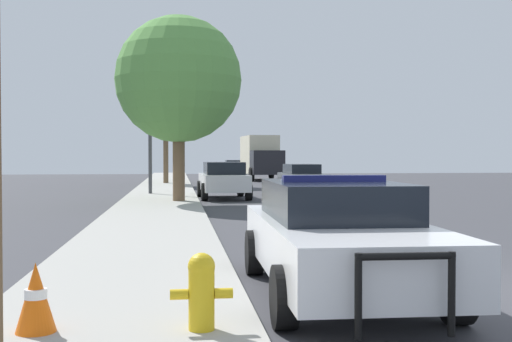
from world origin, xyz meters
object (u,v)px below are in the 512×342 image
object	(u,v)px
box_truck	(261,157)
tree_sidewalk_far	(166,96)
police_car	(337,235)
traffic_cone	(36,297)
traffic_light	(176,108)
fire_hydrant	(202,289)
car_background_oncoming	(302,177)
car_background_midblock	(224,179)
tree_sidewalk_mid	(179,80)
car_background_distant	(234,168)

from	to	relation	value
box_truck	tree_sidewalk_far	bearing A→B (deg)	43.71
police_car	box_truck	distance (m)	38.78
box_truck	traffic_cone	xyz separation A→B (m)	(-7.53, -40.42, -1.27)
traffic_light	traffic_cone	world-z (taller)	traffic_light
fire_hydrant	car_background_oncoming	distance (m)	25.66
tree_sidewalk_far	traffic_cone	bearing A→B (deg)	-91.23
car_background_midblock	box_truck	size ratio (longest dim) A/B	0.64
police_car	fire_hydrant	bearing A→B (deg)	47.90
police_car	tree_sidewalk_far	world-z (taller)	tree_sidewalk_far
box_truck	traffic_cone	bearing A→B (deg)	77.07
tree_sidewalk_mid	traffic_cone	bearing A→B (deg)	-94.64
police_car	traffic_light	xyz separation A→B (m)	(-2.14, 20.70, 3.18)
police_car	car_background_midblock	size ratio (longest dim) A/B	1.24
car_background_midblock	traffic_cone	distance (m)	20.96
car_background_midblock	tree_sidewalk_mid	size ratio (longest dim) A/B	0.61
tree_sidewalk_far	traffic_light	bearing A→B (deg)	-86.72
car_background_distant	tree_sidewalk_mid	distance (m)	29.15
fire_hydrant	tree_sidewalk_mid	distance (m)	18.43
traffic_light	traffic_cone	xyz separation A→B (m)	(-1.33, -22.57, -3.50)
traffic_light	car_background_midblock	distance (m)	4.19
police_car	tree_sidewalk_mid	world-z (taller)	tree_sidewalk_mid
car_background_midblock	traffic_cone	bearing A→B (deg)	-100.95
tree_sidewalk_mid	traffic_cone	xyz separation A→B (m)	(-1.45, -17.84, -4.20)
fire_hydrant	police_car	bearing A→B (deg)	46.77
car_background_oncoming	tree_sidewalk_mid	world-z (taller)	tree_sidewalk_mid
police_car	car_background_midblock	xyz separation A→B (m)	(-0.13, 18.82, 0.02)
traffic_light	tree_sidewalk_mid	size ratio (longest dim) A/B	0.80
tree_sidewalk_mid	police_car	bearing A→B (deg)	-82.79
police_car	traffic_cone	distance (m)	3.95
police_car	car_background_distant	bearing A→B (deg)	-92.27
car_background_oncoming	box_truck	world-z (taller)	box_truck
traffic_light	car_background_distant	xyz separation A→B (m)	(4.78, 23.78, -3.22)
car_background_oncoming	box_truck	distance (m)	15.61
box_truck	car_background_midblock	bearing A→B (deg)	75.64
car_background_distant	tree_sidewalk_far	world-z (taller)	tree_sidewalk_far
fire_hydrant	traffic_cone	bearing A→B (deg)	175.73
police_car	car_background_distant	xyz separation A→B (m)	(2.64, 44.48, -0.04)
traffic_light	traffic_cone	size ratio (longest dim) A/B	8.16
police_car	traffic_cone	bearing A→B (deg)	29.44
box_truck	traffic_cone	size ratio (longest dim) A/B	9.79
fire_hydrant	traffic_cone	world-z (taller)	fire_hydrant
traffic_light	box_truck	world-z (taller)	traffic_light
fire_hydrant	traffic_cone	xyz separation A→B (m)	(-1.60, 0.12, -0.06)
police_car	traffic_light	size ratio (longest dim) A/B	0.95
car_background_midblock	tree_sidewalk_far	distance (m)	13.74
fire_hydrant	car_background_midblock	world-z (taller)	car_background_midblock
tree_sidewalk_far	car_background_oncoming	bearing A→B (deg)	-51.16
police_car	tree_sidewalk_mid	bearing A→B (deg)	-81.66
police_car	traffic_cone	world-z (taller)	police_car
traffic_light	tree_sidewalk_mid	bearing A→B (deg)	-88.62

